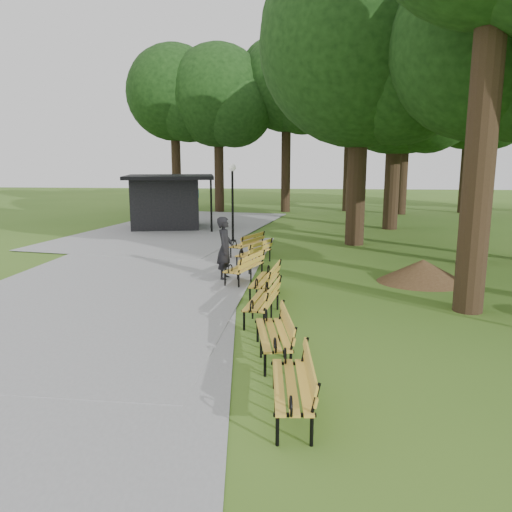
# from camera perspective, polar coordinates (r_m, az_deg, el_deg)

# --- Properties ---
(ground) EXTENTS (100.00, 100.00, 0.00)m
(ground) POSITION_cam_1_polar(r_m,az_deg,el_deg) (12.50, -1.50, -5.92)
(ground) COLOR #39601B
(ground) RESTS_ON ground
(path) EXTENTS (12.00, 38.00, 0.06)m
(path) POSITION_cam_1_polar(r_m,az_deg,el_deg) (16.22, -14.49, -2.20)
(path) COLOR gray
(path) RESTS_ON ground
(person) EXTENTS (0.54, 0.75, 1.93)m
(person) POSITION_cam_1_polar(r_m,az_deg,el_deg) (15.21, -3.57, 0.86)
(person) COLOR black
(person) RESTS_ON ground
(kiosk) EXTENTS (5.13, 4.67, 2.79)m
(kiosk) POSITION_cam_1_polar(r_m,az_deg,el_deg) (26.96, -10.19, 6.08)
(kiosk) COLOR black
(kiosk) RESTS_ON ground
(lamp_post) EXTENTS (0.32, 0.32, 3.42)m
(lamp_post) POSITION_cam_1_polar(r_m,az_deg,el_deg) (21.98, -2.70, 7.87)
(lamp_post) COLOR black
(lamp_post) RESTS_ON ground
(dirt_mound) EXTENTS (2.22, 2.22, 0.70)m
(dirt_mound) POSITION_cam_1_polar(r_m,az_deg,el_deg) (15.75, 18.41, -1.62)
(dirt_mound) COLOR #47301C
(dirt_mound) RESTS_ON ground
(bench_0) EXTENTS (0.78, 1.94, 0.88)m
(bench_0) POSITION_cam_1_polar(r_m,az_deg,el_deg) (7.45, 4.02, -14.49)
(bench_0) COLOR gold
(bench_0) RESTS_ON ground
(bench_1) EXTENTS (0.93, 1.98, 0.88)m
(bench_1) POSITION_cam_1_polar(r_m,az_deg,el_deg) (9.38, 1.93, -8.95)
(bench_1) COLOR gold
(bench_1) RESTS_ON ground
(bench_2) EXTENTS (0.89, 1.97, 0.88)m
(bench_2) POSITION_cam_1_polar(r_m,az_deg,el_deg) (11.52, 0.68, -5.12)
(bench_2) COLOR gold
(bench_2) RESTS_ON ground
(bench_3) EXTENTS (0.87, 1.96, 0.88)m
(bench_3) POSITION_cam_1_polar(r_m,az_deg,el_deg) (13.42, 0.99, -2.78)
(bench_3) COLOR gold
(bench_3) RESTS_ON ground
(bench_4) EXTENTS (1.24, 2.00, 0.88)m
(bench_4) POSITION_cam_1_polar(r_m,az_deg,el_deg) (15.02, -1.35, -1.29)
(bench_4) COLOR gold
(bench_4) RESTS_ON ground
(bench_5) EXTENTS (1.31, 2.00, 0.88)m
(bench_5) POSITION_cam_1_polar(r_m,az_deg,el_deg) (17.34, -0.24, 0.38)
(bench_5) COLOR gold
(bench_5) RESTS_ON ground
(bench_6) EXTENTS (1.36, 2.00, 0.88)m
(bench_6) POSITION_cam_1_polar(r_m,az_deg,el_deg) (19.03, -1.03, 1.34)
(bench_6) COLOR gold
(bench_6) RESTS_ON ground
(lawn_tree_1) EXTENTS (6.28, 6.28, 10.46)m
(lawn_tree_1) POSITION_cam_1_polar(r_m,az_deg,el_deg) (19.18, 24.64, 21.02)
(lawn_tree_1) COLOR black
(lawn_tree_1) RESTS_ON ground
(lawn_tree_2) EXTENTS (8.27, 8.27, 12.32)m
(lawn_tree_2) POSITION_cam_1_polar(r_m,az_deg,el_deg) (22.21, 11.92, 22.52)
(lawn_tree_2) COLOR black
(lawn_tree_2) RESTS_ON ground
(lawn_tree_4) EXTENTS (7.57, 7.57, 11.42)m
(lawn_tree_4) POSITION_cam_1_polar(r_m,az_deg,el_deg) (27.39, 15.76, 18.93)
(lawn_tree_4) COLOR black
(lawn_tree_4) RESTS_ON ground
(tree_backdrop) EXTENTS (35.52, 9.16, 15.98)m
(tree_backdrop) POSITION_cam_1_polar(r_m,az_deg,el_deg) (35.64, 14.37, 17.71)
(tree_backdrop) COLOR black
(tree_backdrop) RESTS_ON ground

